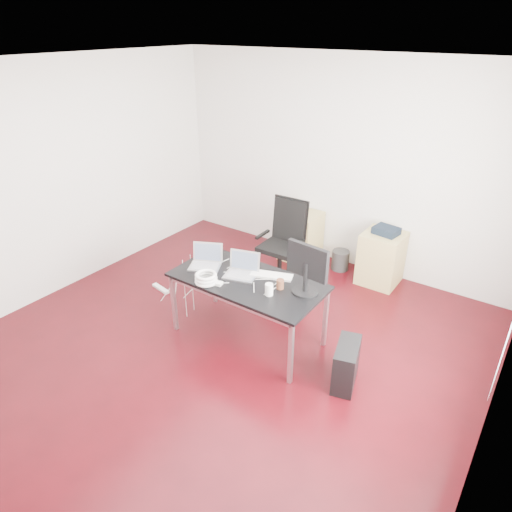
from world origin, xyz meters
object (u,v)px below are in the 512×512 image
Objects in this scene: filing_cabinet_left at (301,236)px; filing_cabinet_right at (381,258)px; office_chair at (284,238)px; desk at (247,284)px; pc_tower at (346,365)px.

filing_cabinet_right is (1.21, 0.00, 0.00)m from filing_cabinet_left.
desk is at bearing -75.59° from office_chair.
desk is 3.56× the size of pc_tower.
office_chair is 0.72m from filing_cabinet_left.
desk is at bearing 162.20° from pc_tower.
desk reaches higher than pc_tower.
pc_tower is (1.18, -0.05, -0.46)m from desk.
filing_cabinet_right is 2.08m from pc_tower.
office_chair is at bearing -148.74° from filing_cabinet_right.
desk is 1.48× the size of office_chair.
pc_tower is at bearing -42.60° from office_chair.
filing_cabinet_right is at bearing 29.82° from office_chair.
filing_cabinet_left is 1.00× the size of filing_cabinet_right.
desk is 2.13m from filing_cabinet_right.
filing_cabinet_right is 1.56× the size of pc_tower.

